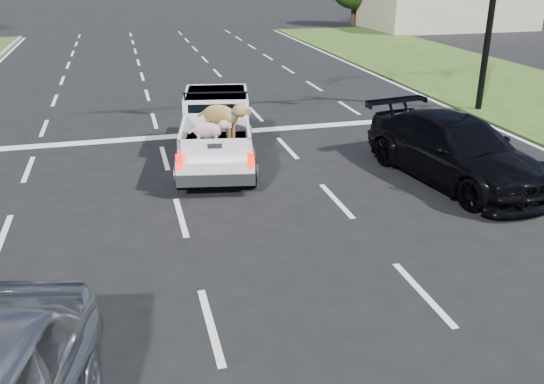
# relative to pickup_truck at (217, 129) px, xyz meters

# --- Properties ---
(ground) EXTENTS (160.00, 160.00, 0.00)m
(ground) POSITION_rel_pickup_truck_xyz_m (0.38, -7.41, -0.89)
(ground) COLOR black
(ground) RESTS_ON ground
(road_markings) EXTENTS (17.75, 60.00, 0.01)m
(road_markings) POSITION_rel_pickup_truck_xyz_m (0.38, -0.84, -0.88)
(road_markings) COLOR silver
(road_markings) RESTS_ON ground
(building_right) EXTENTS (12.00, 7.00, 3.60)m
(building_right) POSITION_rel_pickup_truck_xyz_m (22.38, 26.59, 0.91)
(building_right) COLOR beige
(building_right) RESTS_ON ground
(pickup_truck) EXTENTS (2.64, 5.22, 1.87)m
(pickup_truck) POSITION_rel_pickup_truck_xyz_m (0.00, 0.00, 0.00)
(pickup_truck) COLOR black
(pickup_truck) RESTS_ON ground
(black_coupe) EXTENTS (3.04, 5.66, 1.56)m
(black_coupe) POSITION_rel_pickup_truck_xyz_m (5.38, -2.85, -0.11)
(black_coupe) COLOR black
(black_coupe) RESTS_ON ground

